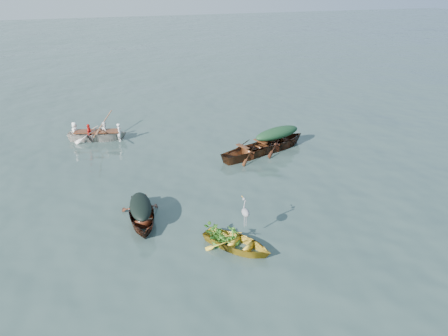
# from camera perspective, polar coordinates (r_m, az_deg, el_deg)

# --- Properties ---
(ground) EXTENTS (140.00, 140.00, 0.00)m
(ground) POSITION_cam_1_polar(r_m,az_deg,el_deg) (15.48, 0.64, -4.94)
(ground) COLOR #314541
(ground) RESTS_ON ground
(yellow_dinghy) EXTENTS (2.71, 2.90, 0.72)m
(yellow_dinghy) POSITION_cam_1_polar(r_m,az_deg,el_deg) (13.28, 1.72, -10.47)
(yellow_dinghy) COLOR gold
(yellow_dinghy) RESTS_ON ground
(dark_covered_boat) EXTENTS (1.45, 3.48, 0.83)m
(dark_covered_boat) POSITION_cam_1_polar(r_m,az_deg,el_deg) (14.82, -10.67, -6.85)
(dark_covered_boat) COLOR #522513
(dark_covered_boat) RESTS_ON ground
(green_tarp_boat) EXTENTS (4.73, 2.83, 1.06)m
(green_tarp_boat) POSITION_cam_1_polar(r_m,az_deg,el_deg) (20.47, 6.85, 2.50)
(green_tarp_boat) COLOR #411D0F
(green_tarp_boat) RESTS_ON ground
(open_wooden_boat) EXTENTS (4.45, 2.74, 0.99)m
(open_wooden_boat) POSITION_cam_1_polar(r_m,az_deg,el_deg) (19.53, 3.59, 1.52)
(open_wooden_boat) COLOR #502414
(open_wooden_boat) RESTS_ON ground
(rowed_boat) EXTENTS (4.13, 2.12, 0.93)m
(rowed_boat) POSITION_cam_1_polar(r_m,az_deg,el_deg) (22.26, -16.10, 3.53)
(rowed_boat) COLOR beige
(rowed_boat) RESTS_ON ground
(dark_tarp_cover) EXTENTS (0.80, 1.91, 0.40)m
(dark_tarp_cover) POSITION_cam_1_polar(r_m,az_deg,el_deg) (14.52, -10.86, -4.77)
(dark_tarp_cover) COLOR black
(dark_tarp_cover) RESTS_ON dark_covered_boat
(green_tarp_cover) EXTENTS (2.60, 1.56, 0.52)m
(green_tarp_cover) POSITION_cam_1_polar(r_m,az_deg,el_deg) (20.19, 6.96, 4.59)
(green_tarp_cover) COLOR #17391E
(green_tarp_cover) RESTS_ON green_tarp_boat
(thwart_benches) EXTENTS (2.27, 1.49, 0.04)m
(thwart_benches) POSITION_cam_1_polar(r_m,az_deg,el_deg) (19.34, 3.63, 2.92)
(thwart_benches) COLOR #41200F
(thwart_benches) RESTS_ON open_wooden_boat
(heron) EXTENTS (0.47, 0.49, 0.92)m
(heron) POSITION_cam_1_polar(r_m,az_deg,el_deg) (13.25, 2.81, -6.33)
(heron) COLOR gray
(heron) RESTS_ON yellow_dinghy
(dinghy_weeds) EXTENTS (1.12, 1.14, 0.60)m
(dinghy_weeds) POSITION_cam_1_polar(r_m,az_deg,el_deg) (13.17, -0.25, -7.32)
(dinghy_weeds) COLOR #276319
(dinghy_weeds) RESTS_ON yellow_dinghy
(rowers) EXTENTS (2.95, 1.72, 0.76)m
(rowers) POSITION_cam_1_polar(r_m,az_deg,el_deg) (21.99, -16.36, 5.58)
(rowers) COLOR silver
(rowers) RESTS_ON rowed_boat
(oars) EXTENTS (1.22, 2.67, 0.06)m
(oars) POSITION_cam_1_polar(r_m,az_deg,el_deg) (22.10, -16.25, 4.72)
(oars) COLOR #A5633E
(oars) RESTS_ON rowed_boat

